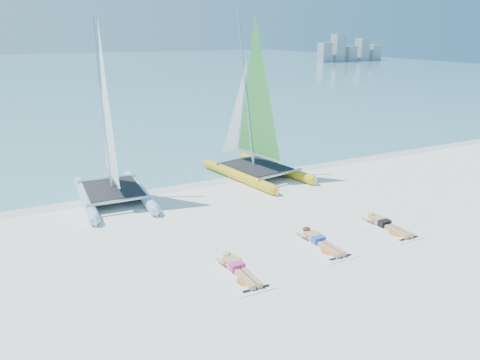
% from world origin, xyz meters
% --- Properties ---
extents(ground, '(140.00, 140.00, 0.00)m').
position_xyz_m(ground, '(0.00, 0.00, 0.00)').
color(ground, white).
rests_on(ground, ground).
extents(sea, '(140.00, 115.00, 0.01)m').
position_xyz_m(sea, '(0.00, 63.00, 0.01)').
color(sea, '#6AA8B1').
rests_on(sea, ground).
extents(wet_sand_strip, '(140.00, 1.40, 0.01)m').
position_xyz_m(wet_sand_strip, '(0.00, 5.50, 0.00)').
color(wet_sand_strip, silver).
rests_on(wet_sand_strip, ground).
extents(distant_skyline, '(14.00, 2.00, 5.00)m').
position_xyz_m(distant_skyline, '(53.71, 62.00, 1.94)').
color(distant_skyline, '#919B9F').
rests_on(distant_skyline, ground).
extents(catamaran_blue, '(2.48, 4.82, 6.44)m').
position_xyz_m(catamaran_blue, '(-4.06, 5.10, 1.92)').
color(catamaran_blue, '#ADD0E4').
rests_on(catamaran_blue, ground).
extents(catamaran_yellow, '(3.14, 5.36, 6.66)m').
position_xyz_m(catamaran_yellow, '(1.73, 5.62, 2.10)').
color(catamaran_yellow, gold).
rests_on(catamaran_yellow, ground).
extents(towel_a, '(1.00, 1.85, 0.02)m').
position_xyz_m(towel_a, '(-2.52, -1.83, 0.01)').
color(towel_a, white).
rests_on(towel_a, ground).
extents(sunbather_a, '(0.37, 1.73, 0.26)m').
position_xyz_m(sunbather_a, '(-2.52, -1.64, 0.12)').
color(sunbather_a, '#DEB474').
rests_on(sunbather_a, towel_a).
extents(towel_b, '(1.00, 1.85, 0.02)m').
position_xyz_m(towel_b, '(0.22, -1.47, 0.01)').
color(towel_b, white).
rests_on(towel_b, ground).
extents(sunbather_b, '(0.37, 1.73, 0.26)m').
position_xyz_m(sunbather_b, '(0.22, -1.28, 0.12)').
color(sunbather_b, '#DEB474').
rests_on(sunbather_b, towel_b).
extents(towel_c, '(1.00, 1.85, 0.02)m').
position_xyz_m(towel_c, '(2.72, -1.44, 0.01)').
color(towel_c, white).
rests_on(towel_c, ground).
extents(sunbather_c, '(0.37, 1.73, 0.26)m').
position_xyz_m(sunbather_c, '(2.72, -1.24, 0.12)').
color(sunbather_c, '#DEB474').
rests_on(sunbather_c, towel_c).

